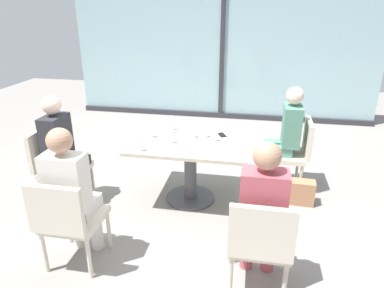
{
  "coord_description": "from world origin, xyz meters",
  "views": [
    {
      "loc": [
        0.67,
        -3.48,
        2.13
      ],
      "look_at": [
        0.0,
        0.1,
        0.65
      ],
      "focal_mm": 32.51,
      "sensor_mm": 36.0,
      "label": 1
    }
  ],
  "objects": [
    {
      "name": "ground_plane",
      "position": [
        0.0,
        0.0,
        0.0
      ],
      "size": [
        12.0,
        12.0,
        0.0
      ],
      "primitive_type": "plane",
      "color": "gray"
    },
    {
      "name": "window_wall_backdrop",
      "position": [
        0.0,
        3.2,
        1.21
      ],
      "size": [
        5.73,
        0.1,
        2.7
      ],
      "color": "#94B7BC",
      "rests_on": "ground_plane"
    },
    {
      "name": "dining_table_main",
      "position": [
        0.0,
        0.0,
        0.55
      ],
      "size": [
        1.27,
        0.93,
        0.73
      ],
      "color": "#BCB29E",
      "rests_on": "ground_plane"
    },
    {
      "name": "chair_far_right",
      "position": [
        1.16,
        0.51,
        0.5
      ],
      "size": [
        0.5,
        0.46,
        0.87
      ],
      "color": "beige",
      "rests_on": "ground_plane"
    },
    {
      "name": "chair_front_right",
      "position": [
        0.78,
        -1.3,
        0.5
      ],
      "size": [
        0.46,
        0.5,
        0.87
      ],
      "color": "beige",
      "rests_on": "ground_plane"
    },
    {
      "name": "chair_side_end",
      "position": [
        -1.44,
        -0.34,
        0.5
      ],
      "size": [
        0.5,
        0.46,
        0.87
      ],
      "color": "beige",
      "rests_on": "ground_plane"
    },
    {
      "name": "chair_front_left",
      "position": [
        -0.78,
        -1.3,
        0.5
      ],
      "size": [
        0.46,
        0.5,
        0.87
      ],
      "color": "beige",
      "rests_on": "ground_plane"
    },
    {
      "name": "person_far_right",
      "position": [
        1.05,
        0.51,
        0.7
      ],
      "size": [
        0.39,
        0.34,
        1.26
      ],
      "color": "#4C7F6B",
      "rests_on": "ground_plane"
    },
    {
      "name": "person_front_right",
      "position": [
        0.78,
        -1.19,
        0.7
      ],
      "size": [
        0.34,
        0.39,
        1.26
      ],
      "color": "#B24C56",
      "rests_on": "ground_plane"
    },
    {
      "name": "person_side_end",
      "position": [
        -1.33,
        -0.34,
        0.7
      ],
      "size": [
        0.39,
        0.34,
        1.26
      ],
      "color": "#28282D",
      "rests_on": "ground_plane"
    },
    {
      "name": "person_front_left",
      "position": [
        -0.78,
        -1.19,
        0.7
      ],
      "size": [
        0.34,
        0.39,
        1.26
      ],
      "color": "silver",
      "rests_on": "ground_plane"
    },
    {
      "name": "wine_glass_0",
      "position": [
        -0.45,
        -0.38,
        0.86
      ],
      "size": [
        0.07,
        0.07,
        0.18
      ],
      "color": "silver",
      "rests_on": "dining_table_main"
    },
    {
      "name": "wine_glass_1",
      "position": [
        -0.28,
        0.3,
        0.86
      ],
      "size": [
        0.07,
        0.07,
        0.18
      ],
      "color": "silver",
      "rests_on": "dining_table_main"
    },
    {
      "name": "wine_glass_2",
      "position": [
        -0.45,
        0.02,
        0.86
      ],
      "size": [
        0.07,
        0.07,
        0.18
      ],
      "color": "silver",
      "rests_on": "dining_table_main"
    },
    {
      "name": "wine_glass_3",
      "position": [
        0.27,
        0.04,
        0.86
      ],
      "size": [
        0.07,
        0.07,
        0.18
      ],
      "color": "silver",
      "rests_on": "dining_table_main"
    },
    {
      "name": "wine_glass_4",
      "position": [
        -0.19,
        -0.11,
        0.86
      ],
      "size": [
        0.07,
        0.07,
        0.18
      ],
      "color": "silver",
      "rests_on": "dining_table_main"
    },
    {
      "name": "wine_glass_5",
      "position": [
        0.01,
        0.09,
        0.86
      ],
      "size": [
        0.07,
        0.07,
        0.18
      ],
      "color": "silver",
      "rests_on": "dining_table_main"
    },
    {
      "name": "wine_glass_6",
      "position": [
        -0.29,
        0.19,
        0.86
      ],
      "size": [
        0.07,
        0.07,
        0.18
      ],
      "color": "silver",
      "rests_on": "dining_table_main"
    },
    {
      "name": "coffee_cup",
      "position": [
        0.14,
        0.13,
        0.78
      ],
      "size": [
        0.08,
        0.08,
        0.09
      ],
      "primitive_type": "cylinder",
      "color": "white",
      "rests_on": "dining_table_main"
    },
    {
      "name": "cell_phone_on_table",
      "position": [
        0.32,
        0.23,
        0.73
      ],
      "size": [
        0.12,
        0.16,
        0.01
      ],
      "primitive_type": "cube",
      "rotation": [
        0.0,
        0.0,
        0.44
      ],
      "color": "black",
      "rests_on": "dining_table_main"
    },
    {
      "name": "handbag_0",
      "position": [
        1.25,
        0.13,
        0.14
      ],
      "size": [
        0.31,
        0.17,
        0.28
      ],
      "primitive_type": "cube",
      "rotation": [
        0.0,
        0.0,
        -0.05
      ],
      "color": "#A3704C",
      "rests_on": "ground_plane"
    }
  ]
}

